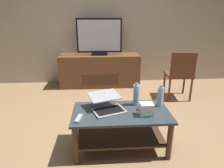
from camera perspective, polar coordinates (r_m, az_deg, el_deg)
The scene contains 12 objects.
ground_plane at distance 2.71m, azimuth -0.71°, elevation -13.43°, with size 7.68×7.68×0.00m, color olive.
back_wall at distance 4.48m, azimuth -2.43°, elevation 18.35°, with size 6.40×0.12×2.80m, color #B2A38C.
coffee_table at distance 2.28m, azimuth 2.56°, elevation -11.13°, with size 1.07×0.58×0.46m.
media_cabinet at distance 4.31m, azimuth -3.46°, elevation 3.98°, with size 1.66×0.52×0.67m.
television at distance 4.16m, azimuth -3.65°, elevation 13.13°, with size 0.92×0.20×0.73m.
dining_chair at distance 3.72m, azimuth 18.88°, elevation 3.06°, with size 0.48×0.48×0.88m.
laptop at distance 2.23m, azimuth -1.43°, elevation -5.90°, with size 0.45×0.47×0.16m.
router_box at distance 2.14m, azimuth 9.82°, elevation -7.14°, with size 0.14×0.12×0.13m.
water_bottle_near at distance 2.34m, azimuth 6.96°, elevation -3.05°, with size 0.07×0.07×0.27m.
water_bottle_far at distance 2.36m, azimuth 13.68°, elevation -3.46°, with size 0.07×0.07×0.25m.
cell_phone at distance 2.30m, azimuth 8.38°, elevation -6.83°, with size 0.07×0.14×0.01m, color black.
tv_remote at distance 2.08m, azimuth -9.54°, elevation -9.71°, with size 0.04×0.16×0.02m, color #99999E.
Camera 1 is at (-0.12, -2.28, 1.46)m, focal length 31.95 mm.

